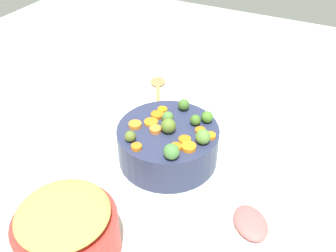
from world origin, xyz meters
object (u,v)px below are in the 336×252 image
(metal_pot, at_px, (67,235))
(wooden_spoon, at_px, (158,88))
(ham_plate, at_px, (255,229))
(serving_bowl_carrots, at_px, (168,144))

(metal_pot, xyz_separation_m, wooden_spoon, (0.68, 0.15, -0.05))
(metal_pot, distance_m, ham_plate, 0.42)
(serving_bowl_carrots, height_order, metal_pot, same)
(ham_plate, bearing_deg, metal_pot, 123.54)
(wooden_spoon, relative_size, ham_plate, 1.09)
(wooden_spoon, bearing_deg, ham_plate, -132.30)
(metal_pot, relative_size, wooden_spoon, 0.87)
(wooden_spoon, height_order, ham_plate, same)
(metal_pot, relative_size, ham_plate, 0.95)
(serving_bowl_carrots, relative_size, metal_pot, 1.27)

